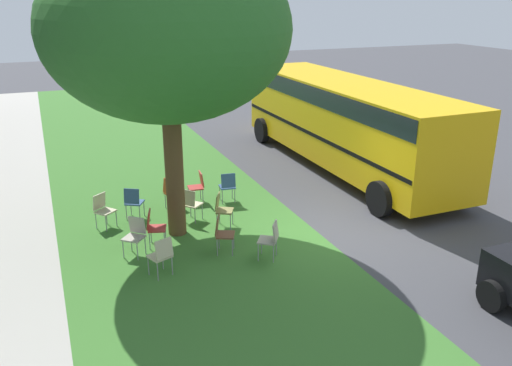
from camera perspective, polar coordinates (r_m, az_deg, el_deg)
ground at (r=13.36m, az=7.49°, el=-5.21°), size 80.00×80.00×0.00m
grass_verge at (r=12.22m, az=-5.82°, el=-7.62°), size 48.00×6.00×0.01m
street_tree at (r=12.14m, az=-9.55°, el=15.83°), size 5.46×5.46×6.86m
chair_0 at (r=12.56m, az=-10.89°, el=-4.48°), size 0.52×0.52×0.88m
chair_1 at (r=14.91m, az=-3.05°, el=-0.21°), size 0.47×0.47×0.88m
chair_2 at (r=12.25m, az=-12.82°, el=-5.29°), size 0.59×0.59×0.88m
chair_3 at (r=11.77m, az=1.59°, el=-5.83°), size 0.58×0.58×0.88m
chair_4 at (r=12.06m, az=-3.65°, el=-5.21°), size 0.55×0.56×0.88m
chair_5 at (r=14.59m, az=-9.04°, el=-0.90°), size 0.53×0.53×0.88m
chair_6 at (r=13.85m, az=-16.06°, el=-2.59°), size 0.59×0.58×0.88m
chair_7 at (r=14.13m, az=-12.98°, el=-1.85°), size 0.57×0.57×0.88m
chair_8 at (r=13.36m, az=-3.68°, el=-2.66°), size 0.56×0.57×0.88m
chair_9 at (r=13.76m, az=-7.00°, el=-2.08°), size 0.59×0.59×0.88m
chair_10 at (r=15.01m, az=-6.24°, el=-0.18°), size 0.46×0.46×0.88m
chair_11 at (r=11.23m, az=-10.09°, el=-7.48°), size 0.54×0.54×0.88m
school_bus at (r=17.89m, az=9.46°, el=7.06°), size 10.40×2.80×2.88m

